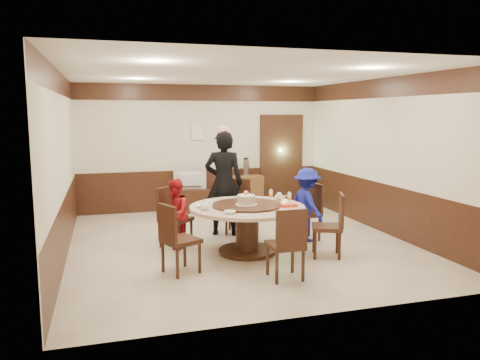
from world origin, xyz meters
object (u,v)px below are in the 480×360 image
object	(u,v)px
person_red	(175,214)
tv_stand	(190,200)
shrimp_platter	(289,206)
television	(190,180)
birthday_cake	(246,200)
side_cabinet	(245,192)
thermos	(246,168)
person_blue	(307,205)
banquet_table	(247,220)
person_standing	(224,183)

from	to	relation	value
person_red	tv_stand	xyz separation A→B (m)	(0.74, 2.76, -0.32)
shrimp_platter	television	world-z (taller)	television
birthday_cake	person_red	bearing A→B (deg)	147.66
person_red	birthday_cake	bearing A→B (deg)	70.84
shrimp_platter	tv_stand	size ratio (longest dim) A/B	0.35
side_cabinet	thermos	bearing A→B (deg)	0.00
side_cabinet	television	bearing A→B (deg)	-178.65
thermos	person_blue	bearing A→B (deg)	-86.52
banquet_table	thermos	size ratio (longest dim) A/B	4.71
thermos	person_standing	bearing A→B (deg)	-116.39
birthday_cake	thermos	distance (m)	3.58
person_standing	side_cabinet	xyz separation A→B (m)	(1.05, 2.17, -0.56)
birthday_cake	shrimp_platter	size ratio (longest dim) A/B	1.12
tv_stand	television	world-z (taller)	television
person_red	side_cabinet	bearing A→B (deg)	157.35
banquet_table	shrimp_platter	xyz separation A→B (m)	(0.55, -0.32, 0.24)
banquet_table	person_standing	distance (m)	1.28
banquet_table	side_cabinet	bearing A→B (deg)	73.78
banquet_table	television	distance (m)	3.37
shrimp_platter	thermos	bearing A→B (deg)	82.97
person_standing	television	size ratio (longest dim) A/B	2.59
birthday_cake	thermos	size ratio (longest dim) A/B	0.88
birthday_cake	thermos	bearing A→B (deg)	73.05
person_blue	thermos	xyz separation A→B (m)	(-0.18, 2.98, 0.31)
person_standing	person_red	xyz separation A→B (m)	(-0.97, -0.62, -0.37)
side_cabinet	shrimp_platter	bearing A→B (deg)	-96.61
person_red	thermos	world-z (taller)	person_red
person_standing	thermos	world-z (taller)	person_standing
tv_stand	thermos	xyz separation A→B (m)	(1.30, 0.03, 0.69)
person_blue	shrimp_platter	world-z (taller)	person_blue
birthday_cake	side_cabinet	bearing A→B (deg)	73.48
banquet_table	side_cabinet	distance (m)	3.53
person_red	television	distance (m)	2.87
person_standing	person_blue	xyz separation A→B (m)	(1.26, -0.80, -0.31)
person_blue	birthday_cake	world-z (taller)	person_blue
banquet_table	birthday_cake	size ratio (longest dim) A/B	5.34
tv_stand	person_red	bearing A→B (deg)	-105.03
person_red	thermos	xyz separation A→B (m)	(2.05, 2.79, 0.37)
person_red	person_blue	xyz separation A→B (m)	(2.23, -0.18, 0.06)
person_standing	thermos	bearing A→B (deg)	-96.00
tv_stand	television	bearing A→B (deg)	0.00
birthday_cake	side_cabinet	xyz separation A→B (m)	(1.02, 3.43, -0.48)
person_red	thermos	size ratio (longest dim) A/B	2.98
tv_stand	side_cabinet	world-z (taller)	side_cabinet
banquet_table	tv_stand	distance (m)	3.38
person_standing	thermos	size ratio (longest dim) A/B	4.92
person_red	side_cabinet	size ratio (longest dim) A/B	1.42
person_standing	birthday_cake	distance (m)	1.26
person_red	shrimp_platter	world-z (taller)	person_red
banquet_table	person_blue	xyz separation A→B (m)	(1.19, 0.41, 0.09)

